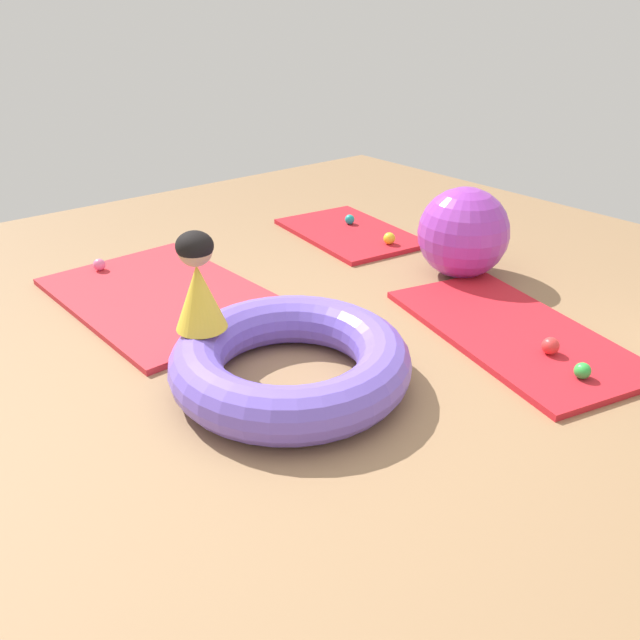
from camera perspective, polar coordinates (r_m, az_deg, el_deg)
The scene contains 13 objects.
ground_plane at distance 3.38m, azimuth -0.16°, elevation -6.02°, with size 8.00×8.00×0.00m, color #93704C.
gym_mat_front at distance 4.06m, azimuth 16.94°, elevation -1.03°, with size 1.60×0.84×0.04m, color red.
gym_mat_center_rear at distance 5.59m, azimuth 2.64°, elevation 7.82°, with size 1.25×0.81×0.04m, color red.
gym_mat_far_right at distance 4.48m, azimuth -13.88°, elevation 2.09°, with size 1.68×1.14×0.04m, color red.
inflatable_cushion at distance 3.34m, azimuth -2.66°, elevation -3.72°, with size 1.27×1.27×0.28m, color #7056D1.
child_in_yellow at distance 3.31m, azimuth -10.88°, elevation 3.33°, with size 0.35×0.35×0.53m.
play_ball_blue at distance 3.97m, azimuth -10.99°, elevation 0.23°, with size 0.10×0.10×0.10m, color blue.
play_ball_yellow at distance 5.27m, azimuth 6.23°, elevation 7.29°, with size 0.10×0.10×0.10m, color yellow.
play_ball_red at distance 3.81m, azimuth 19.95°, elevation -2.19°, with size 0.10×0.10×0.10m, color red.
play_ball_teal at distance 5.74m, azimuth 2.68°, elevation 9.00°, with size 0.09×0.09×0.09m, color teal.
play_ball_green at distance 3.64m, azimuth 22.46°, elevation -4.22°, with size 0.09×0.09×0.09m, color green.
play_ball_pink at distance 4.98m, azimuth -19.17°, elevation 4.71°, with size 0.09×0.09×0.09m, color pink.
exercise_ball_large at distance 4.74m, azimuth 12.71°, elevation 7.62°, with size 0.66×0.66×0.66m, color purple.
Camera 1 is at (2.21, -1.79, 1.83)m, focal length 35.71 mm.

